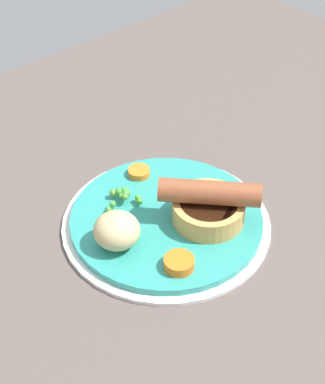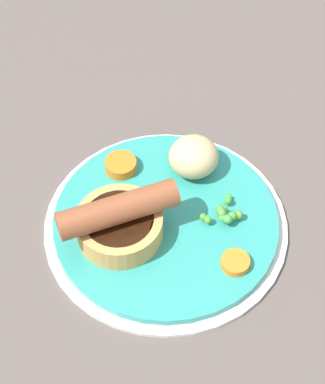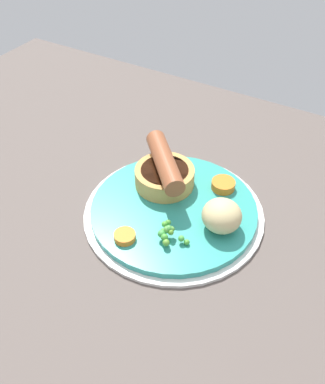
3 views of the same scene
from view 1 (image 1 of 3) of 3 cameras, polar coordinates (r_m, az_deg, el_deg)
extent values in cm
cube|color=#564C47|center=(82.07, 0.25, -1.11)|extent=(110.00, 80.00, 3.00)
cylinder|color=silver|center=(76.90, 0.33, -2.84)|extent=(24.96, 24.96, 0.50)
cylinder|color=teal|center=(76.59, 0.33, -2.60)|extent=(22.97, 22.97, 1.40)
cylinder|color=tan|center=(75.06, 4.04, -1.68)|extent=(8.55, 8.55, 2.71)
cylinder|color=#33190C|center=(74.26, 4.08, -0.99)|extent=(6.84, 6.84, 0.30)
cylinder|color=brown|center=(73.24, 4.14, -0.09)|extent=(10.11, 10.44, 2.80)
sphere|color=green|center=(76.82, -4.45, -1.09)|extent=(0.81, 0.81, 0.81)
sphere|color=#589532|center=(78.33, -4.42, -0.07)|extent=(0.91, 0.91, 0.91)
sphere|color=green|center=(77.50, -2.17, -0.52)|extent=(0.78, 0.78, 0.78)
sphere|color=#469332|center=(77.15, -2.05, -0.83)|extent=(0.77, 0.77, 0.77)
sphere|color=#57922B|center=(77.22, -3.66, -0.34)|extent=(0.71, 0.71, 0.71)
sphere|color=#52993D|center=(76.96, -3.36, -0.43)|extent=(0.80, 0.80, 0.80)
sphere|color=green|center=(77.17, -3.28, -0.19)|extent=(0.97, 0.97, 0.97)
sphere|color=green|center=(78.17, -3.40, 0.13)|extent=(0.98, 0.98, 0.98)
sphere|color=green|center=(78.11, -3.88, 0.03)|extent=(0.94, 0.94, 0.94)
sphere|color=green|center=(77.86, -3.13, -0.06)|extent=(0.74, 0.74, 0.74)
sphere|color=#4F9942|center=(77.40, -3.25, -0.12)|extent=(0.93, 0.93, 0.93)
sphere|color=#4C9E38|center=(76.72, -4.80, -1.59)|extent=(0.75, 0.75, 0.75)
ellipsoid|color=#CCB77F|center=(71.62, -4.08, -3.43)|extent=(7.37, 7.38, 4.16)
cylinder|color=orange|center=(70.03, 1.47, -6.33)|extent=(4.77, 4.77, 1.21)
cylinder|color=orange|center=(81.86, -2.10, 1.79)|extent=(3.94, 3.94, 0.85)
camera|label=2|loc=(0.91, 14.85, 40.46)|focal=60.00mm
camera|label=3|loc=(0.81, -32.67, 27.91)|focal=40.00mm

